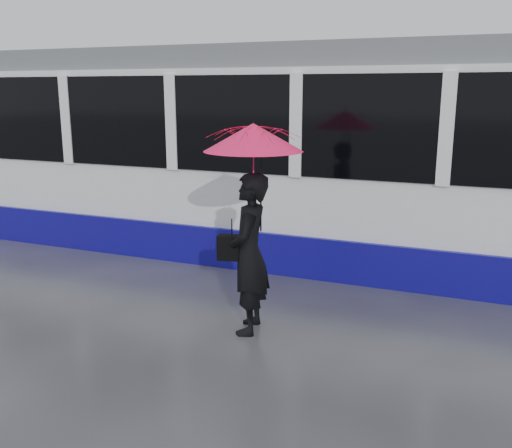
% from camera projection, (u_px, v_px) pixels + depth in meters
% --- Properties ---
extents(ground, '(90.00, 90.00, 0.00)m').
position_uv_depth(ground, '(270.00, 307.00, 7.25)').
color(ground, '#2C2C31').
rests_on(ground, ground).
extents(rails, '(34.00, 1.51, 0.02)m').
position_uv_depth(rails, '(324.00, 255.00, 9.49)').
color(rails, '#3F3D38').
rests_on(rails, ground).
extents(tram, '(26.00, 2.56, 3.35)m').
position_uv_depth(tram, '(235.00, 153.00, 9.72)').
color(tram, white).
rests_on(tram, ground).
extents(woman, '(0.58, 0.75, 1.82)m').
position_uv_depth(woman, '(249.00, 254.00, 6.35)').
color(woman, black).
rests_on(woman, ground).
extents(umbrella, '(1.28, 1.28, 1.23)m').
position_uv_depth(umbrella, '(253.00, 157.00, 6.08)').
color(umbrella, '#F81456').
rests_on(umbrella, ground).
extents(handbag, '(0.35, 0.21, 0.46)m').
position_uv_depth(handbag, '(232.00, 248.00, 6.44)').
color(handbag, black).
rests_on(handbag, ground).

